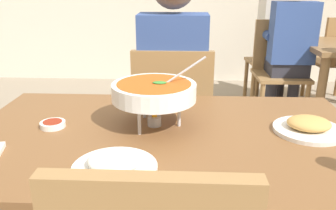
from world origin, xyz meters
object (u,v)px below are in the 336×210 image
at_px(dining_table_main, 166,158).
at_px(patron_bg_left, 274,32).
at_px(diner_main, 173,74).
at_px(appetizer_plate, 308,127).
at_px(rice_plate, 114,164).
at_px(sauce_dish, 53,124).
at_px(chair_bg_left, 281,55).
at_px(curry_bowl, 154,92).
at_px(patron_bg_right, 291,41).
at_px(chair_diner_main, 173,116).
at_px(chair_bg_right, 278,65).

distance_m(dining_table_main, patron_bg_left, 2.60).
xyz_separation_m(diner_main, patron_bg_left, (0.94, 1.68, 0.00)).
distance_m(appetizer_plate, patron_bg_left, 2.43).
xyz_separation_m(rice_plate, sauce_dish, (-0.28, 0.30, -0.01)).
bearing_deg(chair_bg_left, curry_bowl, -114.30).
bearing_deg(patron_bg_left, rice_plate, -111.70).
bearing_deg(patron_bg_right, chair_diner_main, -128.91).
bearing_deg(appetizer_plate, chair_bg_right, 78.35).
bearing_deg(appetizer_plate, rice_plate, -154.72).
xyz_separation_m(chair_bg_right, patron_bg_right, (0.05, -0.11, 0.24)).
bearing_deg(dining_table_main, rice_plate, -116.08).
height_order(diner_main, chair_bg_left, diner_main).
relative_size(sauce_dish, chair_bg_left, 0.10).
height_order(chair_bg_left, patron_bg_left, patron_bg_left).
xyz_separation_m(chair_bg_right, patron_bg_left, (0.04, 0.42, 0.24)).
xyz_separation_m(dining_table_main, patron_bg_left, (0.94, 2.43, 0.12)).
relative_size(sauce_dish, patron_bg_right, 0.07).
distance_m(dining_table_main, diner_main, 0.75).
xyz_separation_m(curry_bowl, patron_bg_left, (0.99, 2.36, -0.11)).
relative_size(rice_plate, appetizer_plate, 1.00).
relative_size(curry_bowl, patron_bg_left, 0.25).
xyz_separation_m(diner_main, curry_bowl, (-0.05, -0.68, 0.11)).
relative_size(curry_bowl, chair_bg_right, 0.37).
bearing_deg(patron_bg_left, dining_table_main, -111.20).
bearing_deg(patron_bg_right, diner_main, -129.70).
relative_size(curry_bowl, sauce_dish, 3.69).
distance_m(rice_plate, patron_bg_right, 2.42).
height_order(rice_plate, patron_bg_right, patron_bg_right).
xyz_separation_m(sauce_dish, chair_bg_right, (1.32, 1.97, -0.23)).
bearing_deg(rice_plate, curry_bowl, 75.66).
bearing_deg(sauce_dish, chair_bg_right, 56.27).
bearing_deg(patron_bg_left, diner_main, -119.20).
xyz_separation_m(curry_bowl, chair_bg_right, (0.95, 1.94, -0.35)).
relative_size(rice_plate, sauce_dish, 2.67).
bearing_deg(sauce_dish, dining_table_main, -4.46).
bearing_deg(appetizer_plate, chair_diner_main, 126.31).
distance_m(dining_table_main, sauce_dish, 0.43).
xyz_separation_m(chair_diner_main, chair_bg_right, (0.90, 1.30, 0.00)).
height_order(patron_bg_left, patron_bg_right, same).
bearing_deg(diner_main, chair_diner_main, -90.00).
bearing_deg(rice_plate, dining_table_main, 63.92).
bearing_deg(rice_plate, chair_bg_right, 65.51).
bearing_deg(chair_bg_left, rice_plate, -113.17).
relative_size(chair_diner_main, chair_bg_left, 1.00).
distance_m(diner_main, rice_plate, 1.01).
relative_size(chair_diner_main, diner_main, 0.69).
height_order(dining_table_main, sauce_dish, sauce_dish).
bearing_deg(sauce_dish, appetizer_plate, 0.01).
distance_m(diner_main, chair_bg_right, 1.57).
bearing_deg(diner_main, dining_table_main, -90.00).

